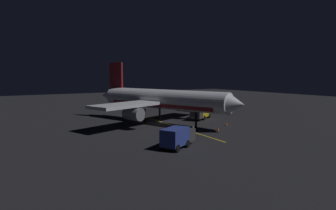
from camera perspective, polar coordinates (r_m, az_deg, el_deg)
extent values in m
cube|color=black|center=(51.85, -1.17, -3.76)|extent=(180.00, 180.00, 0.20)
cube|color=gold|center=(48.63, 1.50, -4.30)|extent=(1.62, 25.88, 0.01)
cylinder|color=silver|center=(51.27, -1.18, 1.18)|extent=(12.11, 25.86, 3.46)
cube|color=maroon|center=(51.36, -1.18, 0.13)|extent=(10.62, 22.10, 0.62)
cone|color=silver|center=(43.68, 13.29, 0.16)|extent=(4.13, 3.75, 3.39)
cone|color=silver|center=(61.64, -11.76, 1.89)|extent=(4.33, 4.96, 3.11)
cube|color=maroon|center=(59.54, -10.27, 5.87)|extent=(1.55, 3.51, 5.04)
cube|color=silver|center=(58.16, 2.63, 1.25)|extent=(12.77, 8.52, 0.50)
cylinder|color=slate|center=(57.12, 3.25, -0.25)|extent=(3.06, 3.72, 2.10)
cube|color=silver|center=(46.65, -8.43, -0.01)|extent=(12.77, 8.52, 0.50)
cylinder|color=slate|center=(46.37, -6.85, -1.77)|extent=(3.06, 3.72, 2.10)
cylinder|color=black|center=(47.41, 5.57, -2.97)|extent=(0.46, 0.46, 2.65)
cylinder|color=black|center=(54.67, -1.66, -1.73)|extent=(0.46, 0.46, 2.65)
cylinder|color=black|center=(51.59, -4.63, -2.22)|extent=(0.46, 0.46, 2.65)
cube|color=navy|center=(34.15, 1.40, -6.29)|extent=(4.22, 3.58, 2.01)
cube|color=#38383D|center=(36.57, 3.46, -5.87)|extent=(2.53, 2.61, 1.50)
cylinder|color=black|center=(35.48, 2.39, -7.48)|extent=(1.88, 2.46, 0.90)
cylinder|color=black|center=(33.29, 0.32, -8.39)|extent=(1.88, 2.46, 0.90)
cube|color=gold|center=(57.43, 6.75, -1.20)|extent=(4.92, 4.14, 2.15)
cube|color=#38383D|center=(54.55, 5.63, -1.91)|extent=(2.58, 2.64, 1.50)
cylinder|color=black|center=(56.12, 6.19, -2.47)|extent=(1.98, 2.44, 0.90)
cylinder|color=black|center=(59.04, 7.25, -2.06)|extent=(1.98, 2.44, 0.90)
cylinder|color=black|center=(39.40, 4.98, -6.16)|extent=(0.32, 0.32, 0.85)
cylinder|color=yellow|center=(39.25, 4.99, -5.09)|extent=(0.40, 0.40, 0.65)
sphere|color=tan|center=(39.16, 5.00, -4.46)|extent=(0.24, 0.24, 0.24)
cone|color=#EA590F|center=(45.71, 9.92, -4.71)|extent=(0.36, 0.36, 0.55)
cube|color=black|center=(45.76, 9.92, -5.03)|extent=(0.50, 0.50, 0.03)
cone|color=#EA590F|center=(50.35, 11.53, -3.75)|extent=(0.36, 0.36, 0.55)
cube|color=black|center=(50.39, 11.52, -4.04)|extent=(0.50, 0.50, 0.03)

